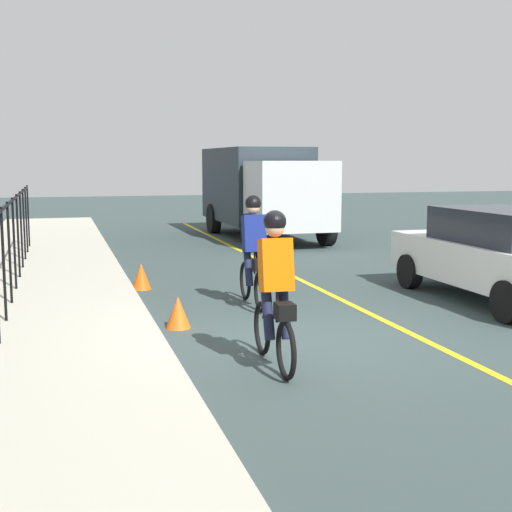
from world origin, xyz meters
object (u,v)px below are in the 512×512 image
at_px(cyclist_lead, 254,252).
at_px(traffic_cone_near, 178,312).
at_px(traffic_cone_far, 141,276).
at_px(box_truck_background, 262,188).
at_px(patrol_sedan, 500,253).
at_px(cyclist_follow, 275,290).

height_order(cyclist_lead, traffic_cone_near, cyclist_lead).
bearing_deg(traffic_cone_far, cyclist_lead, -142.42).
relative_size(cyclist_lead, traffic_cone_near, 3.97).
distance_m(box_truck_background, traffic_cone_near, 12.06).
distance_m(cyclist_lead, patrol_sedan, 4.20).
bearing_deg(cyclist_follow, box_truck_background, -13.78).
relative_size(cyclist_lead, box_truck_background, 0.27).
bearing_deg(cyclist_follow, traffic_cone_near, 20.46).
bearing_deg(traffic_cone_far, box_truck_background, -30.60).
height_order(cyclist_follow, traffic_cone_near, cyclist_follow).
relative_size(cyclist_lead, patrol_sedan, 0.41).
height_order(cyclist_lead, traffic_cone_far, cyclist_lead).
bearing_deg(box_truck_background, cyclist_lead, -18.08).
bearing_deg(traffic_cone_near, traffic_cone_far, 2.67).
distance_m(patrol_sedan, traffic_cone_near, 5.62).
height_order(cyclist_lead, patrol_sedan, cyclist_lead).
xyz_separation_m(cyclist_follow, traffic_cone_far, (5.46, 0.90, -0.67)).
height_order(traffic_cone_near, traffic_cone_far, traffic_cone_far).
relative_size(box_truck_background, traffic_cone_far, 13.95).
bearing_deg(cyclist_lead, patrol_sedan, -98.14).
bearing_deg(traffic_cone_far, traffic_cone_near, -177.33).
distance_m(patrol_sedan, box_truck_background, 10.76).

